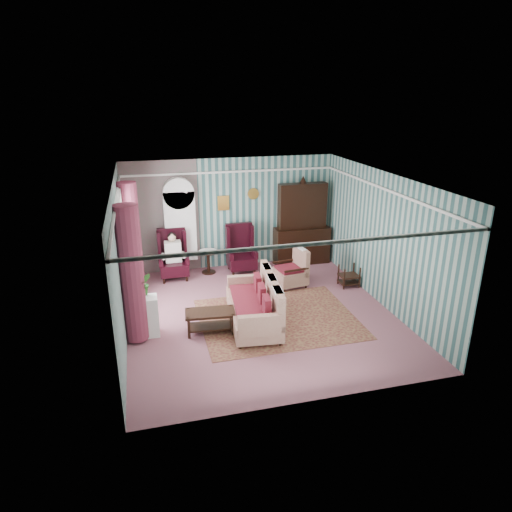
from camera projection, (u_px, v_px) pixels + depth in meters
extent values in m
plane|color=#995967|center=(260.00, 314.00, 9.75)|extent=(6.00, 6.00, 0.00)
cube|color=#335D5C|center=(231.00, 214.00, 11.98)|extent=(5.50, 0.02, 2.90)
cube|color=#335D5C|center=(315.00, 317.00, 6.52)|extent=(5.50, 0.02, 2.90)
cube|color=#335D5C|center=(120.00, 262.00, 8.60)|extent=(0.02, 6.00, 2.90)
cube|color=#335D5C|center=(383.00, 240.00, 9.90)|extent=(0.02, 6.00, 2.90)
cube|color=silver|center=(261.00, 179.00, 8.75)|extent=(5.50, 6.00, 0.02)
cube|color=#914963|center=(161.00, 218.00, 11.55)|extent=(1.90, 0.01, 2.90)
cube|color=white|center=(261.00, 197.00, 8.87)|extent=(5.50, 6.00, 0.05)
cube|color=white|center=(122.00, 247.00, 9.12)|extent=(0.04, 1.50, 1.90)
cylinder|color=#813048|center=(131.00, 275.00, 8.28)|extent=(0.44, 0.44, 2.60)
cylinder|color=#813048|center=(131.00, 240.00, 10.19)|extent=(0.44, 0.44, 2.60)
cube|color=gold|center=(223.00, 203.00, 11.80)|extent=(0.30, 0.03, 0.38)
cube|color=silver|center=(181.00, 231.00, 11.63)|extent=(0.80, 0.28, 2.24)
cube|color=black|center=(302.00, 221.00, 12.26)|extent=(1.50, 0.56, 2.36)
cube|color=black|center=(173.00, 255.00, 11.39)|extent=(0.76, 0.80, 1.25)
cube|color=black|center=(241.00, 249.00, 11.80)|extent=(0.76, 0.80, 1.25)
cylinder|color=black|center=(208.00, 262.00, 11.85)|extent=(0.50, 0.50, 0.60)
cube|color=black|center=(349.00, 276.00, 11.05)|extent=(0.45, 0.38, 0.54)
cube|color=white|center=(144.00, 317.00, 8.77)|extent=(0.55, 0.35, 0.80)
cube|color=#471F17|center=(278.00, 318.00, 9.54)|extent=(3.20, 2.60, 0.01)
cube|color=beige|center=(253.00, 300.00, 9.15)|extent=(1.27, 2.15, 1.07)
cube|color=#BAB190|center=(290.00, 269.00, 11.01)|extent=(0.95, 0.88, 0.88)
cube|color=black|center=(210.00, 322.00, 8.97)|extent=(1.01, 0.58, 0.44)
imported|color=#245219|center=(139.00, 290.00, 8.44)|extent=(0.45, 0.40, 0.45)
imported|color=#1B561D|center=(145.00, 284.00, 8.71)|extent=(0.28, 0.25, 0.44)
imported|color=#274F18|center=(137.00, 286.00, 8.65)|extent=(0.28, 0.28, 0.41)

